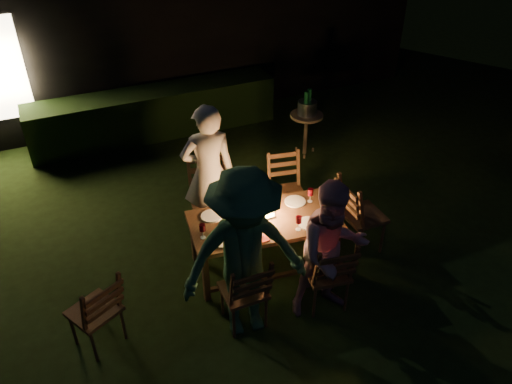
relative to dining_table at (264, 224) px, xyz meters
name	(u,v)px	position (x,y,z in m)	size (l,w,h in m)	color
garden_envelope	(141,7)	(0.26, 6.29, 0.96)	(40.00, 40.00, 3.20)	black
dining_table	(264,224)	(0.00, 0.00, 0.00)	(1.76, 1.05, 0.69)	#4A2D18
chair_near_left	(244,302)	(-0.55, -0.70, -0.33)	(0.44, 0.47, 0.96)	#4A2D18
chair_near_right	(326,284)	(0.34, -0.83, -0.33)	(0.51, 0.54, 0.98)	#4A2D18
chair_far_left	(212,213)	(-0.34, 0.83, -0.29)	(0.57, 0.60, 1.09)	#4A2D18
chair_far_right	(286,202)	(0.65, 0.69, -0.33)	(0.52, 0.54, 0.98)	#4A2D18
chair_end	(360,226)	(1.22, -0.17, -0.30)	(0.52, 0.48, 1.06)	#4A2D18
chair_spare	(98,322)	(-1.96, -0.35, -0.33)	(0.59, 0.60, 0.96)	#4A2D18
person_house_side	(208,173)	(-0.33, 0.87, 0.27)	(0.65, 0.43, 1.79)	beige
person_opp_right	(332,251)	(0.33, -0.87, 0.17)	(0.77, 0.60, 1.59)	#B47C8D
person_opp_left	(245,257)	(-0.56, -0.75, 0.32)	(1.22, 0.70, 1.89)	#2B5739
lantern	(267,205)	(0.06, 0.04, 0.23)	(0.16, 0.16, 0.35)	white
plate_far_left	(212,216)	(-0.51, 0.29, 0.08)	(0.25, 0.25, 0.01)	white
plate_near_left	(221,240)	(-0.58, -0.14, 0.08)	(0.25, 0.25, 0.01)	white
plate_far_right	(295,201)	(0.48, 0.16, 0.08)	(0.25, 0.25, 0.01)	white
plate_near_right	(309,223)	(0.42, -0.28, 0.08)	(0.25, 0.25, 0.01)	white
wineglass_a	(232,204)	(-0.26, 0.32, 0.16)	(0.06, 0.06, 0.18)	#59070F
wineglass_b	(203,231)	(-0.73, -0.02, 0.16)	(0.06, 0.06, 0.18)	#59070F
wineglass_c	(299,223)	(0.26, -0.32, 0.16)	(0.06, 0.06, 0.18)	#59070F
wineglass_d	(310,195)	(0.64, 0.09, 0.16)	(0.06, 0.06, 0.18)	#59070F
wineglass_e	(264,231)	(-0.14, -0.28, 0.16)	(0.06, 0.06, 0.18)	silver
bottle_table	(242,213)	(-0.25, 0.03, 0.21)	(0.07, 0.07, 0.28)	#0F471E
napkin_left	(260,239)	(-0.19, -0.30, 0.07)	(0.18, 0.14, 0.01)	red
napkin_right	(320,226)	(0.50, -0.37, 0.07)	(0.18, 0.14, 0.01)	red
phone	(216,246)	(-0.66, -0.21, 0.07)	(0.14, 0.07, 0.01)	black
side_table	(306,119)	(1.77, 2.18, 0.00)	(0.52, 0.52, 0.70)	brown
ice_bucket	(307,108)	(1.77, 2.18, 0.19)	(0.30, 0.30, 0.22)	#A5A8AD
bottle_bucket_a	(306,106)	(1.72, 2.14, 0.24)	(0.07, 0.07, 0.32)	#0F471E
bottle_bucket_b	(309,103)	(1.82, 2.22, 0.24)	(0.07, 0.07, 0.32)	#0F471E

